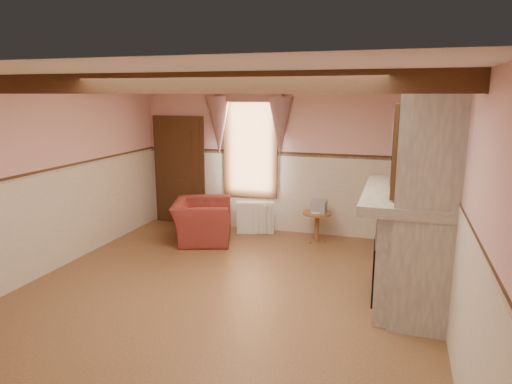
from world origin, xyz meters
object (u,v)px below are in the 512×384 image
(mantel_clock, at_px, (407,172))
(radiator, at_px, (255,217))
(side_table, at_px, (317,227))
(oil_lamp, at_px, (408,171))
(armchair, at_px, (202,221))
(bowl, at_px, (408,184))

(mantel_clock, bearing_deg, radiator, 154.04)
(side_table, bearing_deg, oil_lamp, -41.20)
(armchair, distance_m, mantel_clock, 3.66)
(radiator, distance_m, bowl, 3.46)
(armchair, height_order, mantel_clock, mantel_clock)
(side_table, height_order, bowl, bowl)
(armchair, bearing_deg, mantel_clock, -117.74)
(mantel_clock, bearing_deg, oil_lamp, -90.00)
(oil_lamp, bearing_deg, armchair, 168.19)
(radiator, bearing_deg, bowl, -51.12)
(side_table, bearing_deg, radiator, 171.17)
(side_table, xyz_separation_m, oil_lamp, (1.45, -1.27, 1.29))
(side_table, xyz_separation_m, mantel_clock, (1.45, -1.11, 1.25))
(armchair, relative_size, radiator, 1.61)
(bowl, bearing_deg, oil_lamp, 90.00)
(bowl, xyz_separation_m, mantel_clock, (0.00, 0.58, 0.05))
(bowl, height_order, oil_lamp, oil_lamp)
(radiator, height_order, mantel_clock, mantel_clock)
(armchair, xyz_separation_m, oil_lamp, (3.43, -0.72, 1.19))
(bowl, bearing_deg, radiator, 144.83)
(mantel_clock, bearing_deg, side_table, 142.62)
(radiator, xyz_separation_m, mantel_clock, (2.66, -1.30, 1.22))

